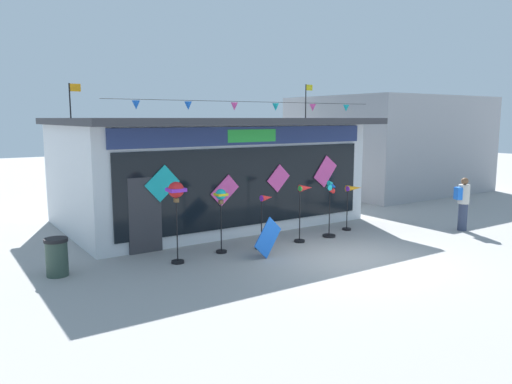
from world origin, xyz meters
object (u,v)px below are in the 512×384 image
object	(u,v)px
kite_shop_building	(207,169)
wind_spinner_right	(330,202)
person_near_camera	(463,203)
wind_spinner_far_left	(176,196)
trash_bin	(57,257)
wind_spinner_far_right	(352,196)
wind_spinner_left	(221,204)
wind_spinner_center_left	(265,218)
wind_spinner_center_right	(304,202)
display_kite_on_ground	(268,237)

from	to	relation	value
kite_shop_building	wind_spinner_right	distance (m)	4.66
kite_shop_building	person_near_camera	distance (m)	8.38
wind_spinner_far_left	wind_spinner_right	xyz separation A→B (m)	(4.92, -0.05, -0.61)
trash_bin	wind_spinner_far_right	bearing A→B (deg)	-1.67
kite_shop_building	wind_spinner_left	world-z (taller)	kite_shop_building
wind_spinner_left	wind_spinner_right	size ratio (longest dim) A/B	1.00
wind_spinner_left	wind_spinner_center_left	distance (m)	1.32
wind_spinner_center_right	person_near_camera	bearing A→B (deg)	-18.61
kite_shop_building	display_kite_on_ground	bearing A→B (deg)	-100.23
wind_spinner_far_left	wind_spinner_right	size ratio (longest dim) A/B	1.18
kite_shop_building	person_near_camera	world-z (taller)	kite_shop_building
kite_shop_building	wind_spinner_right	size ratio (longest dim) A/B	5.66
trash_bin	kite_shop_building	bearing A→B (deg)	31.86
wind_spinner_center_right	display_kite_on_ground	xyz separation A→B (m)	(-1.77, -0.74, -0.66)
wind_spinner_center_left	display_kite_on_ground	distance (m)	0.92
wind_spinner_center_left	trash_bin	distance (m)	5.29
person_near_camera	wind_spinner_far_left	bearing A→B (deg)	104.37
kite_shop_building	display_kite_on_ground	xyz separation A→B (m)	(-0.89, -4.92, -1.28)
wind_spinner_far_left	display_kite_on_ground	world-z (taller)	wind_spinner_far_left
wind_spinner_right	display_kite_on_ground	xyz separation A→B (m)	(-2.76, -0.72, -0.54)
wind_spinner_right	wind_spinner_far_right	world-z (taller)	wind_spinner_right
kite_shop_building	display_kite_on_ground	distance (m)	5.16
wind_spinner_center_right	wind_spinner_far_right	bearing A→B (deg)	9.17
wind_spinner_right	trash_bin	world-z (taller)	wind_spinner_right
wind_spinner_left	trash_bin	bearing A→B (deg)	174.67
wind_spinner_far_left	wind_spinner_right	world-z (taller)	wind_spinner_far_left
wind_spinner_center_right	display_kite_on_ground	distance (m)	2.02
wind_spinner_center_left	wind_spinner_center_right	bearing A→B (deg)	-0.52
person_near_camera	display_kite_on_ground	xyz separation A→B (m)	(-6.80, 0.96, -0.39)
wind_spinner_far_left	wind_spinner_center_left	world-z (taller)	wind_spinner_far_left
kite_shop_building	wind_spinner_center_right	distance (m)	4.31
wind_spinner_far_left	wind_spinner_left	size ratio (longest dim) A/B	1.18
wind_spinner_far_left	person_near_camera	size ratio (longest dim) A/B	1.20
wind_spinner_left	wind_spinner_far_right	bearing A→B (deg)	1.38
wind_spinner_center_right	display_kite_on_ground	world-z (taller)	wind_spinner_center_right
wind_spinner_far_right	person_near_camera	world-z (taller)	person_near_camera
wind_spinner_right	wind_spinner_far_right	bearing A→B (deg)	16.91
wind_spinner_right	wind_spinner_far_right	distance (m)	1.34
kite_shop_building	wind_spinner_center_right	bearing A→B (deg)	-78.13
wind_spinner_left	person_near_camera	xyz separation A→B (m)	(7.60, -1.95, -0.42)
wind_spinner_center_left	wind_spinner_right	xyz separation A→B (m)	(2.35, -0.03, 0.20)
wind_spinner_center_left	trash_bin	world-z (taller)	wind_spinner_center_left
wind_spinner_far_left	wind_spinner_center_left	xyz separation A→B (m)	(2.57, -0.02, -0.81)
wind_spinner_far_right	wind_spinner_left	bearing A→B (deg)	-178.62
wind_spinner_center_left	trash_bin	bearing A→B (deg)	173.33
display_kite_on_ground	wind_spinner_left	bearing A→B (deg)	129.05
wind_spinner_far_right	person_near_camera	bearing A→B (deg)	-36.76
wind_spinner_center_left	person_near_camera	distance (m)	6.61
wind_spinner_right	wind_spinner_far_left	bearing A→B (deg)	179.42
wind_spinner_left	trash_bin	size ratio (longest dim) A/B	1.96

